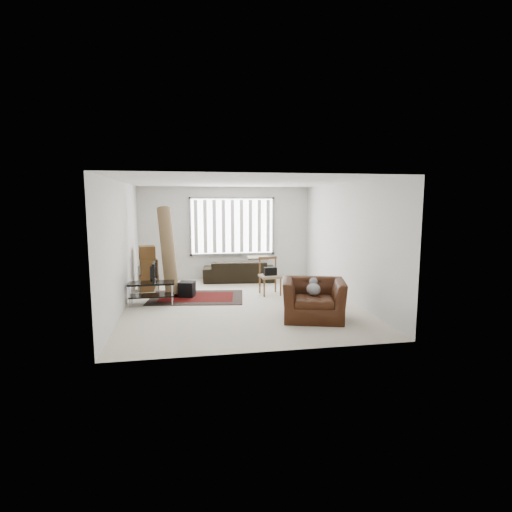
{
  "coord_description": "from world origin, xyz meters",
  "views": [
    {
      "loc": [
        -1.2,
        -8.74,
        2.3
      ],
      "look_at": [
        0.39,
        0.1,
        1.05
      ],
      "focal_mm": 28.0,
      "sensor_mm": 36.0,
      "label": 1
    }
  ],
  "objects_px": {
    "moving_boxes": "(148,270)",
    "side_chair": "(270,274)",
    "tv_stand": "(152,288)",
    "armchair": "(314,296)",
    "sofa": "(239,268)"
  },
  "relations": [
    {
      "from": "sofa",
      "to": "side_chair",
      "type": "bearing_deg",
      "value": 112.73
    },
    {
      "from": "tv_stand",
      "to": "armchair",
      "type": "height_order",
      "value": "armchair"
    },
    {
      "from": "tv_stand",
      "to": "moving_boxes",
      "type": "xyz_separation_m",
      "value": [
        -0.18,
        1.45,
        0.17
      ]
    },
    {
      "from": "sofa",
      "to": "side_chair",
      "type": "height_order",
      "value": "side_chair"
    },
    {
      "from": "side_chair",
      "to": "armchair",
      "type": "distance_m",
      "value": 2.19
    },
    {
      "from": "moving_boxes",
      "to": "side_chair",
      "type": "distance_m",
      "value": 3.13
    },
    {
      "from": "moving_boxes",
      "to": "side_chair",
      "type": "xyz_separation_m",
      "value": [
        2.98,
        -0.97,
        -0.03
      ]
    },
    {
      "from": "tv_stand",
      "to": "side_chair",
      "type": "distance_m",
      "value": 2.84
    },
    {
      "from": "side_chair",
      "to": "moving_boxes",
      "type": "bearing_deg",
      "value": 157.44
    },
    {
      "from": "armchair",
      "to": "side_chair",
      "type": "bearing_deg",
      "value": 116.8
    },
    {
      "from": "sofa",
      "to": "side_chair",
      "type": "relative_size",
      "value": 2.22
    },
    {
      "from": "moving_boxes",
      "to": "sofa",
      "type": "bearing_deg",
      "value": 17.69
    },
    {
      "from": "moving_boxes",
      "to": "side_chair",
      "type": "relative_size",
      "value": 1.26
    },
    {
      "from": "sofa",
      "to": "tv_stand",
      "type": "bearing_deg",
      "value": 50.39
    },
    {
      "from": "side_chair",
      "to": "armchair",
      "type": "height_order",
      "value": "side_chair"
    }
  ]
}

